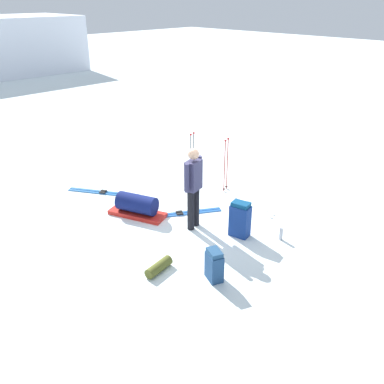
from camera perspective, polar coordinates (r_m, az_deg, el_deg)
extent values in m
plane|color=white|center=(8.86, 0.00, -4.09)|extent=(80.00, 80.00, 0.00)
cylinder|color=black|center=(8.42, -0.16, -2.50)|extent=(0.14, 0.14, 0.85)
cylinder|color=black|center=(8.57, 0.53, -1.97)|extent=(0.14, 0.14, 0.85)
cube|color=#302E4E|center=(8.18, 0.20, 2.27)|extent=(0.38, 0.30, 0.60)
cylinder|color=#302E4E|center=(7.98, -0.69, 1.89)|extent=(0.09, 0.09, 0.58)
cylinder|color=#302E4E|center=(8.36, 1.04, 3.01)|extent=(0.09, 0.09, 0.58)
sphere|color=tan|center=(8.02, 0.20, 5.17)|extent=(0.22, 0.22, 0.22)
cube|color=#1F5C9D|center=(10.31, -12.04, -0.19)|extent=(0.98, 1.55, 0.02)
cube|color=black|center=(10.30, -12.05, -0.07)|extent=(0.13, 0.15, 0.03)
cube|color=#1F5C9D|center=(10.39, -11.81, 0.04)|extent=(0.98, 1.55, 0.02)
cube|color=black|center=(10.38, -11.83, 0.16)|extent=(0.13, 0.15, 0.03)
cube|color=#2459A1|center=(9.21, -1.78, -2.82)|extent=(1.63, 1.03, 0.02)
cube|color=black|center=(9.20, -1.78, -2.68)|extent=(0.15, 0.13, 0.03)
cube|color=#2459A1|center=(9.13, -1.65, -3.11)|extent=(1.63, 1.03, 0.02)
cube|color=black|center=(9.11, -1.65, -2.97)|extent=(0.15, 0.13, 0.03)
cube|color=navy|center=(8.30, 6.50, -3.91)|extent=(0.32, 0.42, 0.65)
cube|color=navy|center=(8.12, 6.63, -1.67)|extent=(0.29, 0.38, 0.08)
cube|color=navy|center=(7.10, 3.02, -10.08)|extent=(0.33, 0.39, 0.48)
cube|color=navy|center=(6.94, 3.07, -8.19)|extent=(0.29, 0.35, 0.08)
cylinder|color=maroon|center=(10.00, 4.42, 3.35)|extent=(0.02, 0.02, 1.25)
sphere|color=#A51919|center=(9.77, 4.55, 6.93)|extent=(0.05, 0.05, 0.05)
cylinder|color=black|center=(10.22, 4.31, 0.40)|extent=(0.07, 0.07, 0.01)
cylinder|color=maroon|center=(10.13, 4.79, 3.65)|extent=(0.02, 0.02, 1.25)
sphere|color=#A51919|center=(9.91, 4.93, 7.18)|extent=(0.05, 0.05, 0.05)
cylinder|color=black|center=(10.35, 4.68, 0.73)|extent=(0.07, 0.07, 0.01)
cylinder|color=black|center=(10.27, -0.16, 4.16)|extent=(0.02, 0.02, 1.29)
sphere|color=#A51919|center=(10.05, -0.17, 7.77)|extent=(0.05, 0.05, 0.05)
cylinder|color=black|center=(10.50, -0.16, 1.17)|extent=(0.07, 0.07, 0.01)
cylinder|color=black|center=(10.39, 0.23, 4.42)|extent=(0.02, 0.02, 1.29)
sphere|color=#A51919|center=(10.17, 0.23, 7.99)|extent=(0.05, 0.05, 0.05)
cylinder|color=black|center=(10.62, 0.22, 1.46)|extent=(0.07, 0.07, 0.01)
cube|color=red|center=(9.18, -7.38, -2.90)|extent=(0.86, 1.31, 0.09)
cylinder|color=#0F1A54|center=(9.07, -7.47, -1.54)|extent=(0.68, 0.95, 0.40)
cylinder|color=#535823|center=(7.38, -4.51, -10.07)|extent=(0.57, 0.27, 0.18)
cylinder|color=#ADB1BB|center=(8.38, 11.95, -5.54)|extent=(0.07, 0.07, 0.26)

